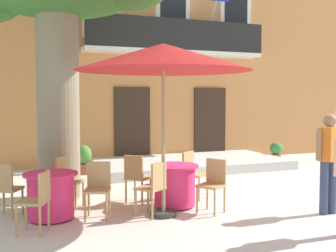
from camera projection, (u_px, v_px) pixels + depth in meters
name	position (u px, v px, depth m)	size (l,w,h in m)	color
ground_plane	(233.00, 198.00, 8.29)	(120.00, 120.00, 0.00)	beige
building_facade	(151.00, 48.00, 14.81)	(13.00, 5.09, 7.50)	#CC844C
entrance_step_platform	(190.00, 163.00, 11.92)	(5.27, 2.76, 0.25)	silver
cafe_table_near_tree	(175.00, 185.00, 7.61)	(0.86, 0.86, 0.76)	#E52D66
cafe_chair_near_tree_0	(154.00, 185.00, 6.94)	(0.56, 0.56, 0.91)	tan
cafe_chair_near_tree_1	(213.00, 182.00, 7.23)	(0.55, 0.55, 0.91)	tan
cafe_chair_near_tree_2	(193.00, 171.00, 8.26)	(0.56, 0.56, 0.91)	tan
cafe_chair_near_tree_3	(136.00, 175.00, 7.85)	(0.57, 0.57, 0.91)	tan
cafe_table_middle	(51.00, 195.00, 6.80)	(0.86, 0.86, 0.76)	#E52D66
cafe_chair_middle_0	(5.00, 186.00, 6.83)	(0.55, 0.55, 0.91)	tan
cafe_chair_middle_1	(38.00, 198.00, 6.04)	(0.53, 0.53, 0.91)	tan
cafe_chair_middle_2	(98.00, 186.00, 6.88)	(0.51, 0.51, 0.91)	tan
cafe_chair_middle_3	(66.00, 178.00, 7.54)	(0.55, 0.55, 0.91)	tan
cafe_umbrella	(163.00, 58.00, 6.86)	(2.90, 2.90, 2.85)	#997A56
ground_planter_left	(84.00, 158.00, 10.87)	(0.39, 0.39, 0.76)	#995638
ground_planter_right	(276.00, 151.00, 13.10)	(0.40, 0.40, 0.60)	#995638
pedestrian_by_tree	(329.00, 158.00, 7.09)	(0.53, 0.33, 1.69)	#384260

